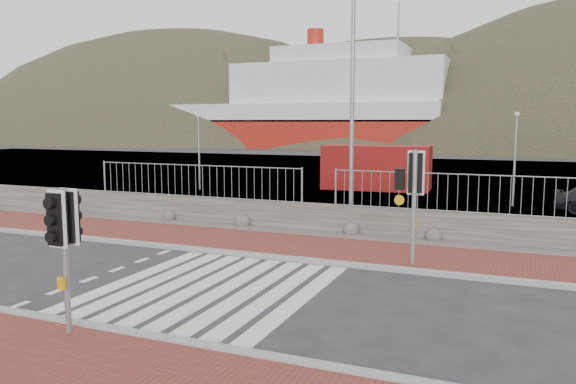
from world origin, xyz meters
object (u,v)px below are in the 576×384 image
at_px(ferry, 298,111).
at_px(shipping_container, 377,167).
at_px(traffic_signal_near, 64,230).
at_px(traffic_signal_far, 413,183).
at_px(streetlight, 356,93).

bearing_deg(ferry, shipping_container, -63.89).
height_order(traffic_signal_near, traffic_signal_far, traffic_signal_far).
bearing_deg(shipping_container, ferry, 112.32).
xyz_separation_m(streetlight, shipping_container, (-2.05, 11.72, -3.46)).
distance_m(ferry, traffic_signal_near, 75.25).
bearing_deg(traffic_signal_near, streetlight, 85.09).
height_order(traffic_signal_far, streetlight, streetlight).
relative_size(ferry, shipping_container, 8.66).
relative_size(streetlight, shipping_container, 1.44).
relative_size(traffic_signal_near, traffic_signal_far, 0.86).
xyz_separation_m(ferry, traffic_signal_far, (28.41, -64.31, -3.20)).
bearing_deg(shipping_container, traffic_signal_far, -77.18).
bearing_deg(streetlight, shipping_container, 120.35).
distance_m(traffic_signal_near, streetlight, 11.92).
relative_size(traffic_signal_near, shipping_container, 0.45).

